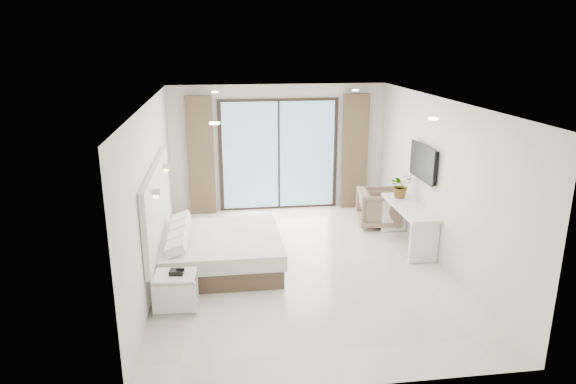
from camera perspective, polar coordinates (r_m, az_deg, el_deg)
The scene contains 8 objects.
ground at distance 8.55m, azimuth 1.44°, elevation -8.24°, with size 6.20×6.20×0.00m, color beige.
room_shell at distance 8.73m, azimuth -0.58°, elevation 3.29°, with size 4.62×6.22×2.72m.
bed at distance 8.46m, azimuth -7.68°, elevation -6.55°, with size 1.96×1.86×0.69m.
nightstand at distance 7.36m, azimuth -12.38°, elevation -10.76°, with size 0.60×0.50×0.52m.
phone at distance 7.23m, azimuth -12.26°, elevation -8.68°, with size 0.19×0.15×0.06m, color black.
console_desk at distance 9.39m, azimuth 13.27°, elevation -2.66°, with size 0.51×1.65×0.77m.
plant at distance 9.72m, azimuth 12.39°, elevation 0.43°, with size 0.41×0.46×0.36m, color #33662D.
armchair at distance 10.36m, azimuth 10.11°, elevation -1.56°, with size 0.79×0.74×0.81m, color #8D705C.
Camera 1 is at (-1.25, -7.66, 3.60)m, focal length 32.00 mm.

